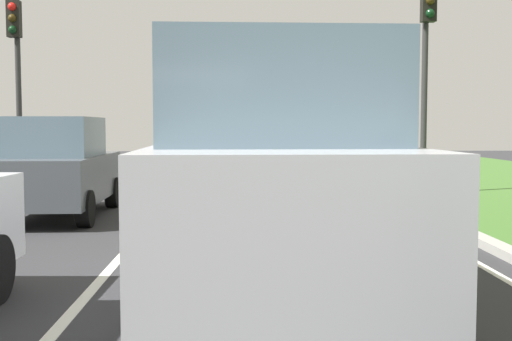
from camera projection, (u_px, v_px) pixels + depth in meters
ground_plane at (194, 220)px, 11.03m from camera, size 60.00×60.00×0.00m
lane_line_center at (153, 220)px, 11.01m from camera, size 0.12×32.00×0.01m
lane_line_right_edge at (400, 219)px, 11.14m from camera, size 0.12×32.00×0.01m
curb_right at (428, 215)px, 11.15m from camera, size 0.24×48.00×0.12m
car_suv_ahead at (270, 179)px, 5.54m from camera, size 2.05×4.54×2.28m
car_hatchback_far at (56, 168)px, 11.31m from camera, size 1.79×3.73×1.78m
traffic_light_near_right at (427, 45)px, 14.44m from camera, size 0.32×0.50×5.17m
traffic_light_overhead_left at (16, 58)px, 15.96m from camera, size 0.32×0.50×4.83m
traffic_light_far_median at (231, 89)px, 22.16m from camera, size 0.32×0.50×4.35m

